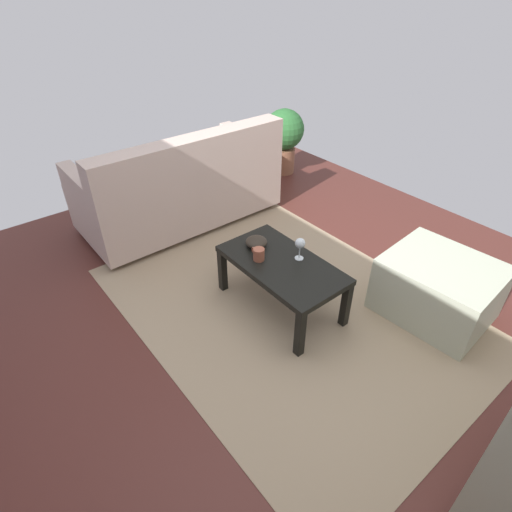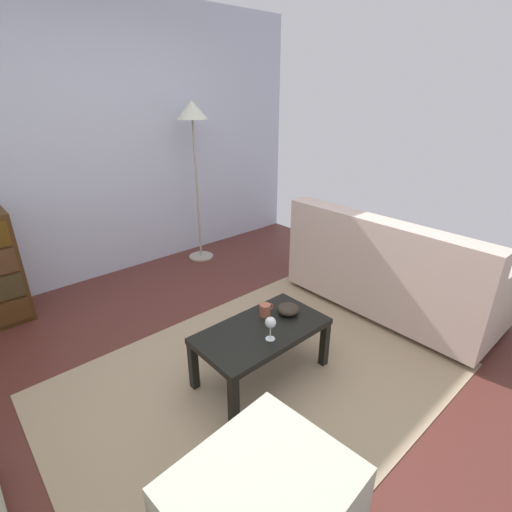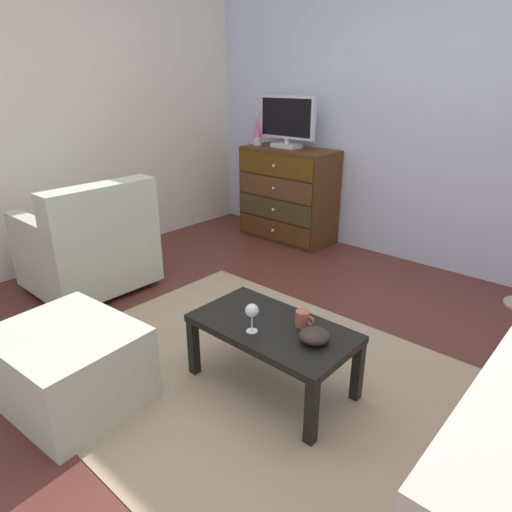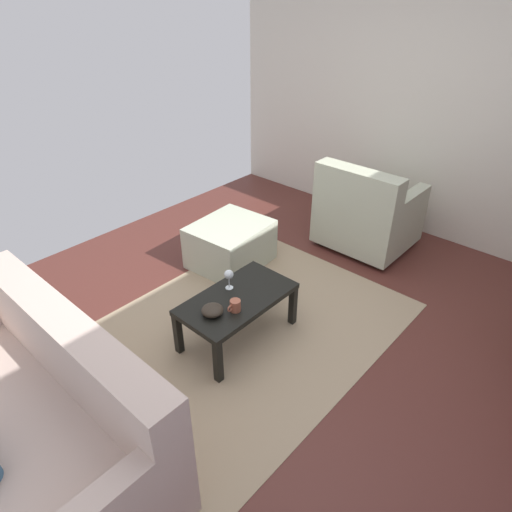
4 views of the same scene
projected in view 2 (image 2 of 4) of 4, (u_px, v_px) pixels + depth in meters
name	position (u px, v px, depth m)	size (l,w,h in m)	color
ground_plane	(218.00, 381.00, 2.58)	(5.22, 4.78, 0.05)	#552822
wall_accent_rear	(76.00, 146.00, 3.51)	(5.22, 0.12, 2.65)	silver
area_rug	(259.00, 379.00, 2.55)	(2.60, 1.90, 0.01)	tan
coffee_table	(262.00, 335.00, 2.47)	(0.87, 0.48, 0.38)	black
wine_glass	(270.00, 323.00, 2.29)	(0.07, 0.07, 0.16)	silver
mug	(265.00, 310.00, 2.57)	(0.11, 0.08, 0.08)	#A5583F
bowl_decorative	(288.00, 309.00, 2.59)	(0.15, 0.15, 0.07)	#2F261D
couch_large	(391.00, 272.00, 3.29)	(0.85, 1.76, 0.88)	#332319
ottoman	(263.00, 512.00, 1.54)	(0.70, 0.60, 0.41)	#B8BFA6
standing_lamp	(193.00, 126.00, 3.86)	(0.32, 0.32, 1.72)	#A59E8C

